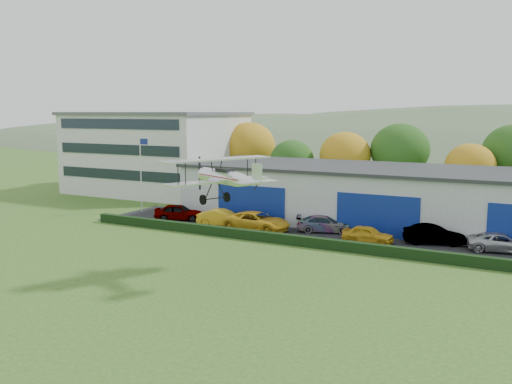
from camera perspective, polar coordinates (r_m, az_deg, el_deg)
The scene contains 16 objects.
ground at distance 30.39m, azimuth -8.84°, elevation -11.88°, with size 300.00×300.00×0.00m, color #2A5D1D.
apron at distance 47.18m, azimuth 9.66°, elevation -4.57°, with size 48.00×9.00×0.05m, color black.
hedge at distance 42.68m, azimuth 7.64°, elevation -5.38°, with size 46.00×0.60×0.80m, color black.
hangar at distance 52.78m, azimuth 14.17°, elevation -0.43°, with size 40.60×12.60×5.30m.
office_block at distance 73.54m, azimuth -10.19°, elevation 4.09°, with size 20.60×15.60×10.40m.
flagpole at distance 58.41m, azimuth -11.74°, elevation 2.57°, with size 1.05×0.10×8.00m.
tree_belt at distance 65.65m, azimuth 13.38°, elevation 3.85°, with size 75.70×13.22×10.12m.
distant_hills at distance 165.87m, azimuth 20.09°, elevation -0.36°, with size 430.00×196.00×56.00m.
car_0 at distance 53.81m, azimuth -7.99°, elevation -2.06°, with size 1.85×4.61×1.57m, color gray.
car_1 at distance 50.49m, azimuth -3.46°, elevation -2.70°, with size 1.62×4.65×1.53m, color gold.
car_2 at distance 48.58m, azimuth 0.11°, elevation -3.05°, with size 2.74×5.94×1.65m, color gold.
car_3 at distance 48.43m, azimuth 7.11°, elevation -3.29°, with size 1.98×4.88×1.42m, color gray.
car_4 at distance 44.94m, azimuth 11.49°, elevation -4.33°, with size 1.63×4.06×1.38m, color gold.
car_5 at distance 45.89m, azimuth 17.93°, elevation -4.19°, with size 1.65×4.73×1.56m, color gray.
car_6 at distance 45.32m, azimuth 24.13°, elevation -4.79°, with size 2.30×4.99×1.39m, color silver.
biplane at distance 34.81m, azimuth -3.19°, elevation 1.66°, with size 7.07×7.66×2.95m.
Camera 1 is at (17.21, -22.78, 10.42)m, focal length 38.73 mm.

